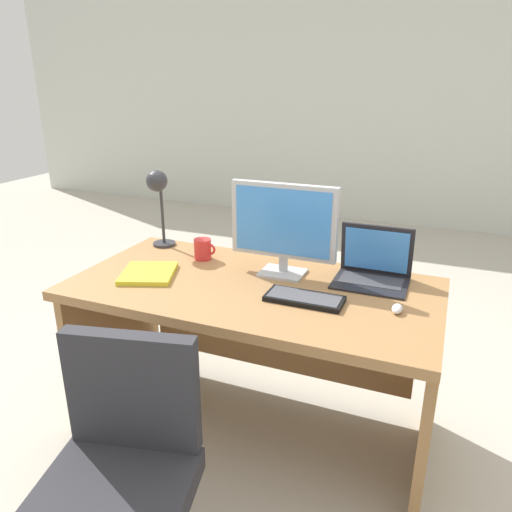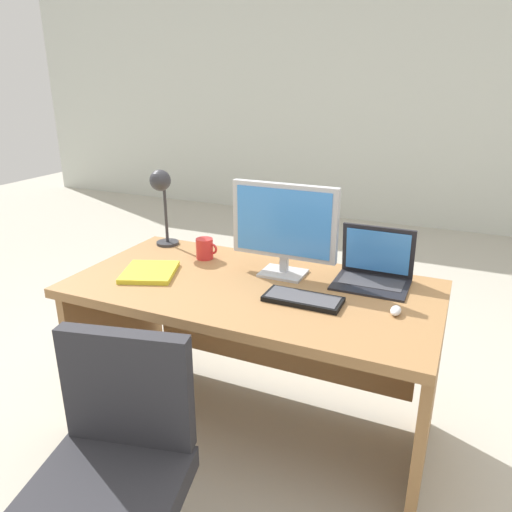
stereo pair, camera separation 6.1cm
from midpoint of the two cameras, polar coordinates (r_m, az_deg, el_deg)
The scene contains 11 objects.
ground at distance 3.74m, azimuth 8.09°, elevation -5.33°, with size 12.00×12.00×0.00m, color #B7B2A3.
back_wall at distance 5.76m, azimuth 15.20°, elevation 17.51°, with size 10.00×0.10×2.80m, color silver.
desk at distance 2.26m, azimuth -0.74°, elevation -7.73°, with size 1.60×0.81×0.74m.
monitor at distance 2.17m, azimuth 2.42°, elevation 3.72°, with size 0.49×0.16×0.42m.
laptop at distance 2.22m, azimuth 12.87°, elevation -0.92°, with size 0.32×0.25×0.24m.
keyboard at distance 1.98m, azimuth 4.81°, elevation -4.98°, with size 0.32×0.14×0.02m.
mouse at distance 1.95m, azimuth 15.34°, elevation -5.97°, with size 0.04×0.07×0.03m.
desk_lamp at distance 2.59m, azimuth -12.07°, elevation 7.41°, with size 0.12×0.15×0.41m.
book at distance 2.29m, azimuth -13.25°, elevation -1.99°, with size 0.30×0.32×0.02m.
coffee_mug at distance 2.43m, azimuth -6.94°, elevation 0.80°, with size 0.11×0.08×0.10m.
office_chair at distance 1.76m, azimuth -16.72°, elevation -25.94°, with size 0.56×0.57×0.85m.
Camera 1 is at (0.76, -1.80, 1.59)m, focal length 34.15 mm.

